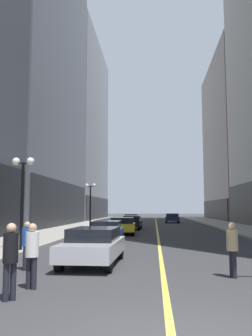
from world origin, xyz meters
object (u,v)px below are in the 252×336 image
at_px(pedestrian_in_white_shirt, 32,251).
at_px(street_lamp_left_far, 90,196).
at_px(car_red, 132,219).
at_px(car_blue, 107,232).
at_px(car_silver, 94,244).
at_px(car_navy, 172,218).
at_px(car_yellow, 123,225).
at_px(pedestrian_in_blue_hoodie, 27,242).
at_px(pedestrian_in_black_coat, 11,255).
at_px(street_lamp_left_near, 23,182).
at_px(pedestrian_in_tan_trench, 232,246).
at_px(car_black, 132,222).

bearing_deg(pedestrian_in_white_shirt, street_lamp_left_far, 96.80).
relative_size(car_red, street_lamp_left_far, 1.04).
bearing_deg(car_red, car_blue, -89.82).
distance_m(car_silver, car_navy, 39.02).
distance_m(car_silver, car_yellow, 15.15).
relative_size(car_silver, pedestrian_in_blue_hoodie, 2.86).
height_order(car_blue, car_navy, same).
bearing_deg(car_navy, pedestrian_in_white_shirt, -97.57).
bearing_deg(car_blue, pedestrian_in_black_coat, -92.24).
xyz_separation_m(street_lamp_left_near, street_lamp_left_far, (0.00, 18.02, 0.00)).
xyz_separation_m(car_yellow, street_lamp_left_far, (-3.65, 5.96, 2.54)).
xyz_separation_m(car_navy, street_lamp_left_near, (-8.70, -35.64, 2.54)).
distance_m(car_silver, pedestrian_in_black_coat, 5.38).
distance_m(car_red, car_navy, 8.70).
relative_size(car_navy, pedestrian_in_black_coat, 2.71).
height_order(car_navy, pedestrian_in_tan_trench, pedestrian_in_tan_trench).
distance_m(car_navy, street_lamp_left_near, 36.77).
distance_m(pedestrian_in_white_shirt, street_lamp_left_near, 8.12).
bearing_deg(car_blue, car_navy, 80.41).
height_order(car_black, street_lamp_left_far, street_lamp_left_far).
xyz_separation_m(car_black, street_lamp_left_near, (-3.98, -19.02, 2.54)).
relative_size(pedestrian_in_black_coat, street_lamp_left_near, 0.39).
xyz_separation_m(car_black, pedestrian_in_white_shirt, (-0.98, -26.21, 0.24)).
xyz_separation_m(car_blue, car_yellow, (0.23, 7.73, 0.00)).
bearing_deg(car_yellow, car_silver, -88.99).
distance_m(car_silver, pedestrian_in_tan_trench, 5.04).
bearing_deg(pedestrian_in_white_shirt, car_black, 87.86).
height_order(pedestrian_in_blue_hoodie, pedestrian_in_tan_trench, pedestrian_in_tan_trench).
bearing_deg(car_silver, pedestrian_in_black_coat, -100.72).
height_order(car_red, pedestrian_in_tan_trench, pedestrian_in_tan_trench).
distance_m(pedestrian_in_black_coat, street_lamp_left_far, 26.64).
bearing_deg(car_red, car_silver, -88.96).
bearing_deg(street_lamp_left_near, car_black, 78.17).
height_order(car_black, car_red, same).
relative_size(pedestrian_in_white_shirt, street_lamp_left_far, 0.37).
relative_size(car_silver, pedestrian_in_white_shirt, 2.76).
distance_m(car_blue, car_navy, 31.74).
xyz_separation_m(car_blue, pedestrian_in_black_coat, (-0.50, -12.70, 0.28)).
bearing_deg(street_lamp_left_far, pedestrian_in_black_coat, -83.70).
bearing_deg(car_blue, pedestrian_in_tan_trench, -62.21).
bearing_deg(pedestrian_in_tan_trench, car_red, 98.57).
bearing_deg(car_silver, car_red, 91.04).
xyz_separation_m(pedestrian_in_tan_trench, street_lamp_left_far, (-8.46, 23.27, 2.32)).
relative_size(car_yellow, street_lamp_left_near, 1.01).
bearing_deg(pedestrian_in_white_shirt, pedestrian_in_blue_hoodie, 112.32).
distance_m(car_silver, car_black, 22.11).
bearing_deg(pedestrian_in_black_coat, car_yellow, 87.95).
xyz_separation_m(car_black, pedestrian_in_tan_trench, (4.48, -24.27, 0.21)).
relative_size(pedestrian_in_tan_trench, street_lamp_left_near, 0.36).
distance_m(pedestrian_in_white_shirt, pedestrian_in_tan_trench, 5.79).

